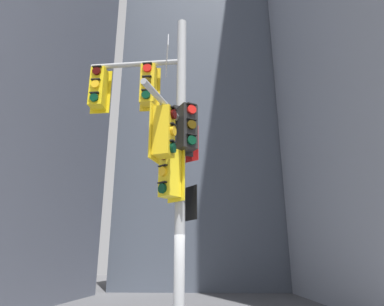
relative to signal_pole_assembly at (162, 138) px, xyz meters
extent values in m
cube|color=#4C5460|center=(0.77, 26.75, 15.82)|extent=(14.82, 14.82, 40.74)
cylinder|color=#9EA0A3|center=(0.40, 0.16, -0.70)|extent=(0.22, 0.22, 7.69)
cylinder|color=#9EA0A3|center=(-0.72, 0.22, 2.01)|extent=(2.24, 0.24, 0.12)
cylinder|color=#9EA0A3|center=(0.15, -0.76, 0.44)|extent=(0.62, 1.87, 0.12)
cube|color=gold|center=(-0.37, 0.39, 1.41)|extent=(0.48, 0.06, 1.14)
cube|color=gold|center=(-0.38, 0.20, 1.41)|extent=(0.36, 0.36, 1.00)
cylinder|color=red|center=(-0.39, 0.01, 1.76)|extent=(0.20, 0.07, 0.20)
cube|color=black|center=(-0.39, 0.00, 1.88)|extent=(0.22, 0.08, 0.02)
cylinder|color=#3C2C06|center=(-0.39, 0.01, 1.41)|extent=(0.20, 0.07, 0.20)
cube|color=black|center=(-0.39, 0.00, 1.53)|extent=(0.22, 0.08, 0.02)
cylinder|color=#06311C|center=(-0.39, 0.01, 1.06)|extent=(0.20, 0.07, 0.20)
cube|color=black|center=(-0.39, 0.00, 1.18)|extent=(0.22, 0.08, 0.02)
cube|color=yellow|center=(-1.60, 0.46, 1.41)|extent=(0.48, 0.06, 1.14)
cube|color=yellow|center=(-1.61, 0.27, 1.41)|extent=(0.36, 0.36, 1.00)
cylinder|color=#360605|center=(-1.62, 0.07, 1.76)|extent=(0.20, 0.07, 0.20)
cube|color=black|center=(-1.62, 0.07, 1.88)|extent=(0.22, 0.08, 0.02)
cylinder|color=yellow|center=(-1.62, 0.07, 1.41)|extent=(0.20, 0.07, 0.20)
cube|color=black|center=(-1.62, 0.07, 1.53)|extent=(0.22, 0.08, 0.02)
cylinder|color=#06311C|center=(-1.62, 0.07, 1.06)|extent=(0.20, 0.07, 0.20)
cube|color=black|center=(-1.62, 0.07, 1.18)|extent=(0.22, 0.08, 0.02)
cube|color=gold|center=(-0.03, -0.71, -0.16)|extent=(0.16, 0.47, 1.14)
cube|color=gold|center=(0.15, -0.76, -0.16)|extent=(0.42, 0.42, 1.00)
cylinder|color=#360605|center=(0.34, -0.81, 0.19)|extent=(0.11, 0.21, 0.20)
cube|color=black|center=(0.35, -0.81, 0.31)|extent=(0.13, 0.23, 0.02)
cylinder|color=yellow|center=(0.34, -0.81, -0.16)|extent=(0.11, 0.21, 0.20)
cube|color=black|center=(0.35, -0.81, -0.04)|extent=(0.13, 0.23, 0.02)
cylinder|color=#06311C|center=(0.34, -0.81, -0.51)|extent=(0.11, 0.21, 0.20)
cube|color=black|center=(0.35, -0.81, -0.39)|extent=(0.13, 0.23, 0.02)
cube|color=black|center=(0.46, 0.06, 0.19)|extent=(0.43, 0.28, 1.14)
cube|color=black|center=(0.56, -0.10, 0.19)|extent=(0.47, 0.47, 1.00)
cylinder|color=red|center=(0.67, -0.27, 0.54)|extent=(0.20, 0.16, 0.20)
cube|color=black|center=(0.67, -0.28, 0.66)|extent=(0.23, 0.18, 0.02)
cylinder|color=#3C2C06|center=(0.67, -0.27, 0.19)|extent=(0.20, 0.16, 0.20)
cube|color=black|center=(0.67, -0.28, 0.31)|extent=(0.23, 0.18, 0.02)
cylinder|color=#06311C|center=(0.67, -0.27, -0.16)|extent=(0.20, 0.16, 0.20)
cube|color=black|center=(0.67, -0.28, -0.04)|extent=(0.23, 0.18, 0.02)
cube|color=yellow|center=(0.32, 0.07, -0.82)|extent=(0.39, 0.33, 1.14)
cube|color=yellow|center=(0.20, -0.08, -0.82)|extent=(0.48, 0.48, 1.00)
cylinder|color=#360605|center=(0.08, -0.23, -0.47)|extent=(0.19, 0.17, 0.20)
cube|color=black|center=(0.07, -0.23, -0.35)|extent=(0.22, 0.20, 0.02)
cylinder|color=yellow|center=(0.08, -0.23, -0.82)|extent=(0.19, 0.17, 0.20)
cube|color=black|center=(0.07, -0.23, -0.70)|extent=(0.22, 0.20, 0.02)
cylinder|color=#06311C|center=(0.08, -0.23, -1.17)|extent=(0.19, 0.17, 0.20)
cube|color=black|center=(0.07, -0.23, -1.05)|extent=(0.22, 0.20, 0.02)
cube|color=white|center=(0.06, 0.11, 2.10)|extent=(0.24, 1.36, 0.28)
cube|color=#19479E|center=(0.06, 0.11, 2.10)|extent=(0.23, 1.32, 0.24)
cube|color=red|center=(0.53, 0.34, -0.06)|extent=(0.54, 0.38, 0.80)
cube|color=white|center=(0.53, 0.34, -0.06)|extent=(0.50, 0.35, 0.76)
cube|color=black|center=(0.58, 0.30, -1.39)|extent=(0.38, 0.49, 0.72)
cube|color=white|center=(0.58, 0.30, -1.39)|extent=(0.35, 0.45, 0.68)
camera|label=1|loc=(1.03, -6.91, -2.62)|focal=31.97mm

